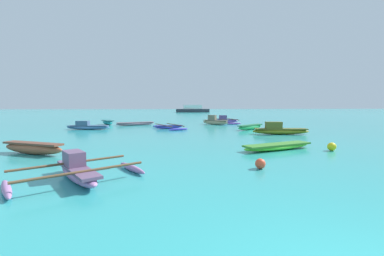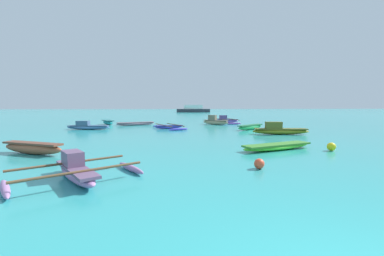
% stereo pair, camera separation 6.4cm
% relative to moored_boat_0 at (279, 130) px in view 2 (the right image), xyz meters
% --- Properties ---
extents(moored_boat_0, '(4.01, 1.26, 0.89)m').
position_rel_moored_boat_0_xyz_m(moored_boat_0, '(0.00, 0.00, 0.00)').
color(moored_boat_0, olive).
rests_on(moored_boat_0, ground_plane).
extents(moored_boat_1, '(3.13, 1.80, 0.50)m').
position_rel_moored_boat_0_xyz_m(moored_boat_1, '(-13.62, -6.14, -0.04)').
color(moored_boat_1, '#A65437').
rests_on(moored_boat_1, ground_plane).
extents(moored_boat_2, '(3.21, 4.43, 0.35)m').
position_rel_moored_boat_0_xyz_m(moored_boat_2, '(-7.81, 5.13, -0.15)').
color(moored_boat_2, '#4340C7').
rests_on(moored_boat_2, ground_plane).
extents(moored_boat_3, '(3.66, 1.03, 0.74)m').
position_rel_moored_boat_0_xyz_m(moored_boat_3, '(-14.76, 4.89, -0.05)').
color(moored_boat_3, '#5888C3').
rests_on(moored_boat_3, ground_plane).
extents(moored_boat_4, '(3.91, 2.14, 0.28)m').
position_rel_moored_boat_0_xyz_m(moored_boat_4, '(-2.74, -6.03, -0.15)').
color(moored_boat_4, '#5ADA36').
rests_on(moored_boat_4, ground_plane).
extents(moored_boat_5, '(4.02, 2.33, 0.30)m').
position_rel_moored_boat_0_xyz_m(moored_boat_5, '(-11.28, 9.21, -0.14)').
color(moored_boat_5, '#C38BA1').
rests_on(moored_boat_5, ground_plane).
extents(moored_boat_6, '(3.81, 3.32, 0.78)m').
position_rel_moored_boat_0_xyz_m(moored_boat_6, '(-10.38, -10.23, -0.06)').
color(moored_boat_6, '#A773AC').
rests_on(moored_boat_6, ground_plane).
extents(moored_boat_7, '(1.86, 2.61, 0.47)m').
position_rel_moored_boat_0_xyz_m(moored_boat_7, '(-14.32, 10.20, -0.05)').
color(moored_boat_7, teal).
rests_on(moored_boat_7, ground_plane).
extents(moored_boat_8, '(2.94, 2.58, 0.42)m').
position_rel_moored_boat_0_xyz_m(moored_boat_8, '(-0.97, 3.59, -0.08)').
color(moored_boat_8, green).
rests_on(moored_boat_8, ground_plane).
extents(moored_boat_9, '(2.57, 2.39, 1.01)m').
position_rel_moored_boat_0_xyz_m(moored_boat_9, '(-3.03, 9.15, 0.04)').
color(moored_boat_9, tan).
rests_on(moored_boat_9, ground_plane).
extents(moored_boat_10, '(2.96, 4.78, 0.89)m').
position_rel_moored_boat_0_xyz_m(moored_boat_10, '(-1.37, 11.42, -0.02)').
color(moored_boat_10, '#8455B9').
rests_on(moored_boat_10, ground_plane).
extents(mooring_buoy_0, '(0.34, 0.34, 0.34)m').
position_rel_moored_boat_0_xyz_m(mooring_buoy_0, '(-4.81, -9.45, -0.14)').
color(mooring_buoy_0, '#E54C2D').
rests_on(mooring_buoy_0, ground_plane).
extents(mooring_buoy_1, '(0.38, 0.38, 0.38)m').
position_rel_moored_boat_0_xyz_m(mooring_buoy_1, '(-0.38, -6.52, -0.12)').
color(mooring_buoy_1, yellow).
rests_on(mooring_buoy_1, ground_plane).
extents(distant_ferry, '(9.06, 1.99, 1.99)m').
position_rel_moored_boat_0_xyz_m(distant_ferry, '(-1.39, 52.70, 0.50)').
color(distant_ferry, '#2D333D').
rests_on(distant_ferry, ground_plane).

